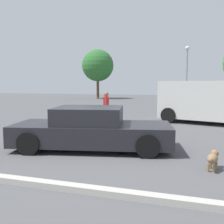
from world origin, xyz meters
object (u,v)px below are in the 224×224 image
Objects in this scene: van_white at (214,101)px; pedestrian at (106,106)px; dog at (213,158)px; light_post_mid at (187,64)px; sedan_foreground at (92,129)px.

pedestrian is at bearing 43.01° from van_white.
light_post_mid is (-1.06, 21.85, 3.72)m from dog.
sedan_foreground is 3.50m from dog.
van_white is at bearing 11.34° from pedestrian.
dog is at bearing -28.69° from sedan_foreground.
van_white is at bearing 47.08° from sedan_foreground.
sedan_foreground is at bearing -93.55° from pedestrian.
sedan_foreground is 7.52m from van_white.
pedestrian is at bearing -100.51° from light_post_mid.
dog is (3.33, -1.03, -0.31)m from sedan_foreground.
sedan_foreground is 21.22m from light_post_mid.
van_white reaches higher than pedestrian.
light_post_mid is at bearing 16.78° from dog.
pedestrian reaches higher than sedan_foreground.
van_white is 0.95× the size of light_post_mid.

